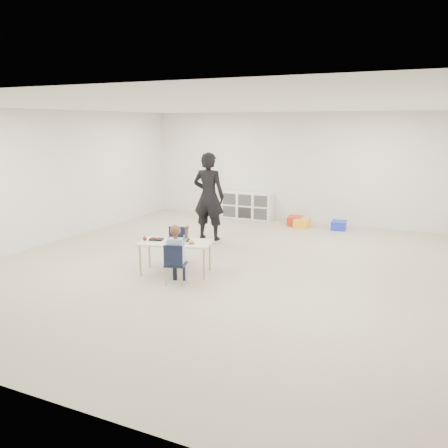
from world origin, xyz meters
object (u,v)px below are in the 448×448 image
at_px(cubby_shelf, 247,205).
at_px(chair_near, 176,264).
at_px(table, 176,257).
at_px(child, 176,252).
at_px(adult, 209,196).

bearing_deg(cubby_shelf, chair_near, -79.28).
height_order(table, cubby_shelf, cubby_shelf).
xyz_separation_m(chair_near, child, (0.00, 0.00, 0.19)).
relative_size(table, chair_near, 2.00).
relative_size(chair_near, adult, 0.35).
xyz_separation_m(child, adult, (-0.88, 2.87, 0.43)).
relative_size(chair_near, cubby_shelf, 0.48).
xyz_separation_m(chair_near, adult, (-0.88, 2.87, 0.63)).
height_order(chair_near, adult, adult).
relative_size(child, cubby_shelf, 0.75).
bearing_deg(table, chair_near, -74.01).
relative_size(table, adult, 0.69).
bearing_deg(cubby_shelf, table, -81.49).
bearing_deg(adult, cubby_shelf, -91.81).
xyz_separation_m(table, cubby_shelf, (-0.75, 4.98, 0.07)).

